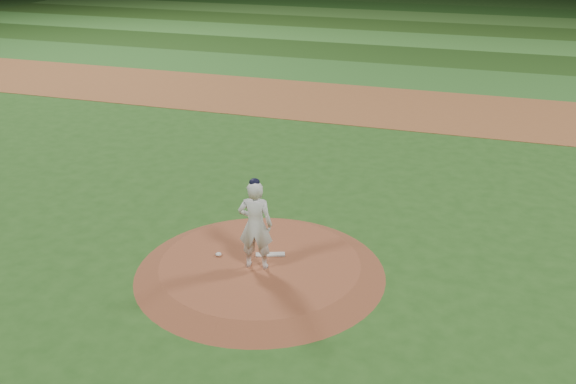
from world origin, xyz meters
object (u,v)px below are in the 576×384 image
(pitchers_mound, at_px, (260,267))
(pitcher_on_mound, at_px, (255,225))
(pitching_rubber, at_px, (270,254))
(rosin_bag, at_px, (218,254))

(pitchers_mound, distance_m, pitcher_on_mound, 1.15)
(pitchers_mound, distance_m, pitching_rubber, 0.41)
(pitchers_mound, distance_m, rosin_bag, 1.00)
(pitching_rubber, distance_m, pitcher_on_mound, 1.15)
(pitchers_mound, xyz_separation_m, pitching_rubber, (0.11, 0.37, 0.14))
(rosin_bag, xyz_separation_m, pitcher_on_mound, (0.97, -0.18, 0.97))
(rosin_bag, distance_m, pitcher_on_mound, 1.39)
(pitcher_on_mound, bearing_deg, pitching_rubber, 77.79)
(pitching_rubber, xyz_separation_m, rosin_bag, (-1.09, -0.38, 0.02))
(pitchers_mound, xyz_separation_m, pitcher_on_mound, (-0.01, -0.20, 1.14))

